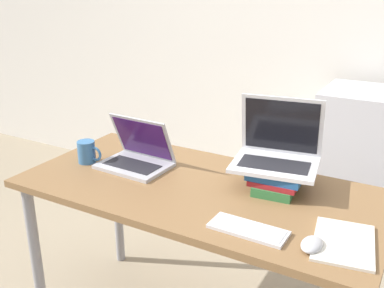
# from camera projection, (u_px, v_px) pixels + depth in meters

# --- Properties ---
(wall_back) EXTENTS (8.00, 0.05, 2.70)m
(wall_back) POSITION_uv_depth(u_px,v_px,m) (312.00, 16.00, 2.91)
(wall_back) COLOR silver
(wall_back) RESTS_ON ground_plane
(desk) EXTENTS (1.50, 0.72, 0.77)m
(desk) POSITION_uv_depth(u_px,v_px,m) (198.00, 205.00, 1.89)
(desk) COLOR brown
(desk) RESTS_ON ground_plane
(laptop_left) EXTENTS (0.32, 0.24, 0.23)m
(laptop_left) POSITION_uv_depth(u_px,v_px,m) (137.00, 156.00, 2.04)
(laptop_left) COLOR #B2B2B7
(laptop_left) RESTS_ON desk
(book_stack) EXTENTS (0.23, 0.24, 0.09)m
(book_stack) POSITION_uv_depth(u_px,v_px,m) (278.00, 178.00, 1.82)
(book_stack) COLOR #33753D
(book_stack) RESTS_ON desk
(laptop_on_books) EXTENTS (0.37, 0.31, 0.27)m
(laptop_on_books) POSITION_uv_depth(u_px,v_px,m) (277.00, 152.00, 1.83)
(laptop_on_books) COLOR silver
(laptop_on_books) RESTS_ON book_stack
(wireless_keyboard) EXTENTS (0.27, 0.11, 0.01)m
(wireless_keyboard) POSITION_uv_depth(u_px,v_px,m) (248.00, 229.00, 1.52)
(wireless_keyboard) COLOR silver
(wireless_keyboard) RESTS_ON desk
(mouse) EXTENTS (0.07, 0.11, 0.03)m
(mouse) POSITION_uv_depth(u_px,v_px,m) (312.00, 244.00, 1.42)
(mouse) COLOR #B2B2B7
(mouse) RESTS_ON desk
(notepad) EXTENTS (0.23, 0.30, 0.01)m
(notepad) POSITION_uv_depth(u_px,v_px,m) (344.00, 243.00, 1.45)
(notepad) COLOR silver
(notepad) RESTS_ON desk
(mug) EXTENTS (0.13, 0.08, 0.10)m
(mug) POSITION_uv_depth(u_px,v_px,m) (87.00, 152.00, 2.08)
(mug) COLOR teal
(mug) RESTS_ON desk
(mini_fridge) EXTENTS (0.57, 0.50, 0.98)m
(mini_fridge) POSITION_uv_depth(u_px,v_px,m) (365.00, 172.00, 2.69)
(mini_fridge) COLOR silver
(mini_fridge) RESTS_ON ground_plane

